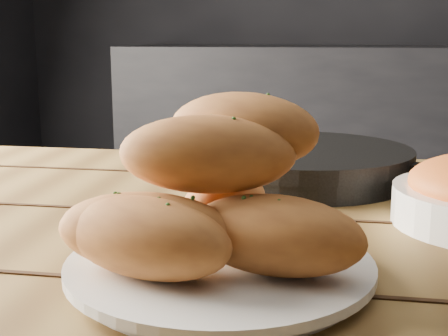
% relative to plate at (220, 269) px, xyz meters
% --- Properties ---
extents(plate, '(0.25, 0.25, 0.02)m').
position_rel_plate_xyz_m(plate, '(0.00, 0.00, 0.00)').
color(plate, silver).
rests_on(plate, table).
extents(bread_rolls, '(0.25, 0.22, 0.13)m').
position_rel_plate_xyz_m(bread_rolls, '(-0.01, -0.01, 0.06)').
color(bread_rolls, '#C67937').
rests_on(bread_rolls, plate).
extents(skillet, '(0.42, 0.29, 0.05)m').
position_rel_plate_xyz_m(skillet, '(0.05, 0.37, 0.01)').
color(skillet, black).
rests_on(skillet, table).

